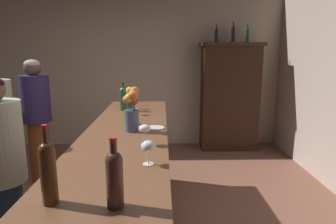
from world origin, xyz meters
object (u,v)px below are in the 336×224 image
(display_bottle_midleft, at_px, (233,33))
(bar_counter, at_px, (128,188))
(wine_bottle_malbec, at_px, (115,176))
(cheese_plate, at_px, (155,128))
(wine_bottle_riesling, at_px, (123,98))
(wine_bottle_rose, at_px, (48,170))
(wine_glass_rear, at_px, (133,104))
(wine_glass_mid, at_px, (135,100))
(display_bottle_left, at_px, (216,35))
(display_bottle_center, at_px, (247,34))
(display_cabinet, at_px, (229,95))
(wine_bottle_merlot, at_px, (130,107))
(wine_glass_spare, at_px, (148,147))
(patron_in_navy, at_px, (37,116))
(patron_near_entrance, at_px, (2,173))
(wine_glass_front, at_px, (145,130))
(flower_arrangement, at_px, (132,109))

(display_bottle_midleft, bearing_deg, bar_counter, -119.35)
(wine_bottle_malbec, distance_m, cheese_plate, 1.27)
(wine_bottle_riesling, bearing_deg, wine_bottle_malbec, -83.69)
(wine_bottle_rose, xyz_separation_m, wine_glass_rear, (0.18, 1.76, -0.04))
(wine_bottle_riesling, xyz_separation_m, display_bottle_midleft, (1.58, 1.77, 0.78))
(wine_glass_mid, relative_size, display_bottle_left, 0.52)
(bar_counter, height_order, wine_glass_mid, wine_glass_mid)
(wine_bottle_malbec, xyz_separation_m, display_bottle_center, (1.59, 3.79, 0.77))
(wine_glass_rear, bearing_deg, display_cabinet, 54.22)
(display_bottle_left, bearing_deg, display_cabinet, 0.00)
(wine_bottle_merlot, distance_m, display_bottle_midleft, 2.88)
(bar_counter, height_order, display_bottle_center, display_bottle_center)
(wine_bottle_rose, xyz_separation_m, display_bottle_center, (1.87, 3.76, 0.75))
(wine_glass_mid, distance_m, display_bottle_midleft, 2.37)
(wine_glass_spare, bearing_deg, patron_in_navy, 126.03)
(wine_bottle_merlot, xyz_separation_m, display_bottle_left, (1.17, 2.37, 0.74))
(wine_bottle_merlot, xyz_separation_m, display_bottle_center, (1.67, 2.37, 0.75))
(wine_glass_rear, bearing_deg, wine_bottle_riesling, 119.17)
(patron_in_navy, bearing_deg, display_cabinet, 66.19)
(wine_glass_rear, bearing_deg, display_bottle_midleft, 53.97)
(wine_bottle_riesling, height_order, patron_near_entrance, patron_near_entrance)
(wine_glass_front, height_order, patron_in_navy, patron_in_navy)
(flower_arrangement, relative_size, display_bottle_center, 1.17)
(wine_bottle_rose, distance_m, cheese_plate, 1.29)
(display_bottle_left, height_order, display_bottle_midleft, display_bottle_midleft)
(display_cabinet, height_order, display_bottle_left, display_bottle_left)
(cheese_plate, bearing_deg, bar_counter, -168.28)
(display_bottle_left, bearing_deg, wine_glass_front, -108.74)
(wine_bottle_riesling, height_order, display_bottle_left, display_bottle_left)
(wine_bottle_riesling, relative_size, wine_glass_spare, 2.14)
(wine_bottle_merlot, height_order, wine_glass_rear, wine_bottle_merlot)
(bar_counter, relative_size, flower_arrangement, 7.75)
(cheese_plate, bearing_deg, patron_near_entrance, -159.88)
(wine_bottle_rose, bearing_deg, patron_near_entrance, 129.06)
(wine_glass_front, xyz_separation_m, cheese_plate, (0.06, 0.43, -0.10))
(patron_in_navy, bearing_deg, flower_arrangement, -3.89)
(wine_bottle_merlot, xyz_separation_m, wine_glass_front, (0.16, -0.60, -0.04))
(display_bottle_midleft, height_order, patron_near_entrance, display_bottle_midleft)
(wine_glass_mid, xyz_separation_m, patron_in_navy, (-1.28, 0.41, -0.28))
(display_bottle_center, height_order, patron_in_navy, display_bottle_center)
(display_cabinet, height_order, patron_in_navy, display_cabinet)
(display_bottle_midleft, bearing_deg, wine_glass_rear, -126.03)
(wine_glass_spare, xyz_separation_m, patron_near_entrance, (-1.06, 0.39, -0.32))
(wine_bottle_malbec, bearing_deg, wine_glass_spare, 76.00)
(wine_bottle_merlot, xyz_separation_m, patron_in_navy, (-1.30, 1.11, -0.32))
(wine_glass_spare, xyz_separation_m, flower_arrangement, (-0.16, 0.72, 0.08))
(wine_bottle_merlot, distance_m, display_bottle_center, 3.00)
(wine_bottle_rose, bearing_deg, cheese_plate, 71.27)
(cheese_plate, height_order, display_bottle_center, display_bottle_center)
(wine_glass_rear, height_order, display_bottle_center, display_bottle_center)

